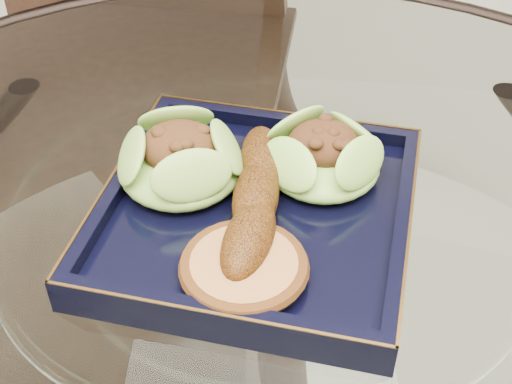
{
  "coord_description": "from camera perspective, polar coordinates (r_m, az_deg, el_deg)",
  "views": [
    {
      "loc": [
        0.0,
        -0.42,
        1.21
      ],
      "look_at": [
        -0.01,
        0.05,
        0.8
      ],
      "focal_mm": 50.0,
      "sensor_mm": 36.0,
      "label": 1
    }
  ],
  "objects": [
    {
      "name": "dining_table",
      "position": [
        0.74,
        0.46,
        -14.4
      ],
      "size": [
        1.13,
        1.13,
        0.77
      ],
      "color": "white",
      "rests_on": "ground"
    },
    {
      "name": "dining_chair",
      "position": [
        1.1,
        -10.16,
        5.88
      ],
      "size": [
        0.51,
        0.51,
        1.06
      ],
      "rotation": [
        0.0,
        0.0,
        -0.13
      ],
      "color": "black",
      "rests_on": "ground"
    },
    {
      "name": "navy_plate",
      "position": [
        0.64,
        0.0,
        -2.04
      ],
      "size": [
        0.32,
        0.32,
        0.02
      ],
      "primitive_type": "cube",
      "rotation": [
        0.0,
        0.0,
        -0.22
      ],
      "color": "black",
      "rests_on": "dining_table"
    },
    {
      "name": "lettuce_wrap_left",
      "position": [
        0.65,
        -6.05,
        2.34
      ],
      "size": [
        0.13,
        0.13,
        0.04
      ],
      "primitive_type": "ellipsoid",
      "rotation": [
        0.0,
        0.0,
        -0.18
      ],
      "color": "#588B28",
      "rests_on": "navy_plate"
    },
    {
      "name": "lettuce_wrap_right",
      "position": [
        0.66,
        5.37,
        2.67
      ],
      "size": [
        0.13,
        0.13,
        0.04
      ],
      "primitive_type": "ellipsoid",
      "rotation": [
        0.0,
        0.0,
        0.32
      ],
      "color": "#61A42F",
      "rests_on": "navy_plate"
    },
    {
      "name": "roasted_plantain",
      "position": [
        0.62,
        -0.01,
        -0.38
      ],
      "size": [
        0.06,
        0.19,
        0.04
      ],
      "primitive_type": "ellipsoid",
      "rotation": [
        0.0,
        0.0,
        1.48
      ],
      "color": "#5F2F0A",
      "rests_on": "navy_plate"
    },
    {
      "name": "crumb_patty",
      "position": [
        0.57,
        -0.96,
        -6.17
      ],
      "size": [
        0.11,
        0.11,
        0.02
      ],
      "primitive_type": "cylinder",
      "rotation": [
        0.0,
        0.0,
        -0.22
      ],
      "color": "#AB7039",
      "rests_on": "navy_plate"
    }
  ]
}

